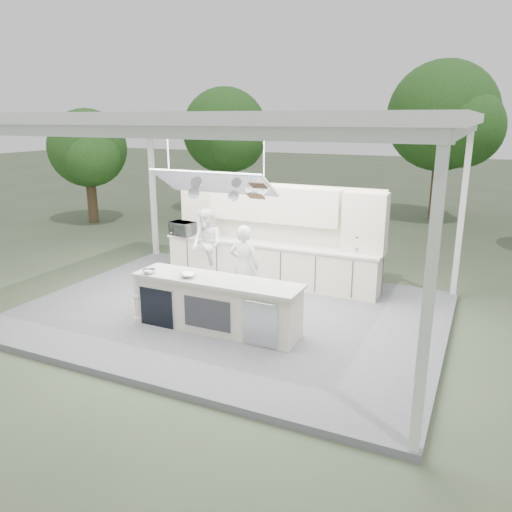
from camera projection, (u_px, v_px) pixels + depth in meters
The scene contains 12 objects.
ground at pixel (231, 316), 9.88m from camera, with size 90.00×90.00×0.00m, color #46543A.
stage_deck at pixel (231, 313), 9.87m from camera, with size 8.00×6.00×0.12m, color slate.
tent at pixel (228, 122), 8.88m from camera, with size 8.20×6.20×3.86m.
demo_island at pixel (216, 304), 8.85m from camera, with size 3.10×0.79×0.95m.
back_counter at pixel (270, 263), 11.38m from camera, with size 5.08×0.72×0.95m.
back_wall_unit at pixel (292, 221), 11.13m from camera, with size 5.05×0.48×2.25m.
tree_cluster at pixel (355, 132), 17.60m from camera, with size 19.55×9.40×5.85m.
head_chef at pixel (244, 266), 9.86m from camera, with size 0.61×0.40×1.67m, color silver.
sous_chef at pixel (207, 244), 11.57m from camera, with size 0.81×0.63×1.66m, color white.
toaster_oven at pixel (182, 228), 11.93m from camera, with size 0.58×0.39×0.32m, color #AEB0B5.
bowl_large at pixel (188, 275), 8.80m from camera, with size 0.28×0.28×0.07m, color silver.
bowl_small at pixel (149, 271), 9.02m from camera, with size 0.23×0.23×0.07m, color #BBBEC2.
Camera 1 is at (4.34, -8.13, 3.79)m, focal length 35.00 mm.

